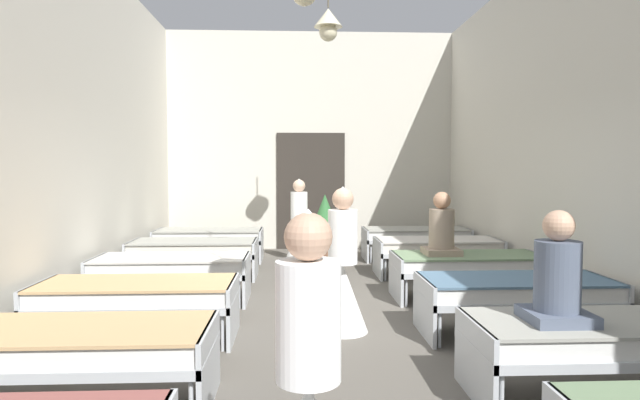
{
  "coord_description": "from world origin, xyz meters",
  "views": [
    {
      "loc": [
        -0.35,
        -6.01,
        1.67
      ],
      "look_at": [
        0.0,
        1.23,
        1.25
      ],
      "focal_mm": 30.46,
      "sensor_mm": 36.0,
      "label": 1
    }
  ],
  "objects": [
    {
      "name": "potted_plant",
      "position": [
        0.17,
        3.15,
        0.76
      ],
      "size": [
        0.54,
        0.54,
        1.23
      ],
      "color": "brown",
      "rests_on": "ground"
    },
    {
      "name": "nurse_near_aisle",
      "position": [
        0.15,
        -0.57,
        0.53
      ],
      "size": [
        0.52,
        0.52,
        1.49
      ],
      "rotation": [
        0.0,
        0.0,
        0.1
      ],
      "color": "white",
      "rests_on": "ground"
    },
    {
      "name": "bed_right_row_1",
      "position": [
        1.87,
        -2.26,
        0.44
      ],
      "size": [
        1.9,
        0.84,
        0.57
      ],
      "color": "#B7BCC1",
      "rests_on": "ground"
    },
    {
      "name": "bed_right_row_4",
      "position": [
        1.87,
        2.26,
        0.44
      ],
      "size": [
        1.9,
        0.84,
        0.57
      ],
      "color": "#B7BCC1",
      "rests_on": "ground"
    },
    {
      "name": "bed_left_row_2",
      "position": [
        -1.87,
        -0.75,
        0.44
      ],
      "size": [
        1.9,
        0.84,
        0.57
      ],
      "color": "#B7BCC1",
      "rests_on": "ground"
    },
    {
      "name": "bed_right_row_3",
      "position": [
        1.87,
        0.75,
        0.44
      ],
      "size": [
        1.9,
        0.84,
        0.57
      ],
      "color": "#B7BCC1",
      "rests_on": "ground"
    },
    {
      "name": "bed_left_row_4",
      "position": [
        -1.87,
        2.26,
        0.44
      ],
      "size": [
        1.9,
        0.84,
        0.57
      ],
      "color": "#B7BCC1",
      "rests_on": "ground"
    },
    {
      "name": "patient_seated_primary",
      "position": [
        1.52,
        -2.29,
        0.87
      ],
      "size": [
        0.44,
        0.44,
        0.8
      ],
      "color": "#515B70",
      "rests_on": "bed_right_row_1"
    },
    {
      "name": "ground_plane",
      "position": [
        0.0,
        0.0,
        -0.05
      ],
      "size": [
        6.45,
        11.04,
        0.1
      ],
      "primitive_type": "cube",
      "color": "#59544C"
    },
    {
      "name": "room_shell",
      "position": [
        0.0,
        1.25,
        2.24
      ],
      "size": [
        6.25,
        10.64,
        4.47
      ],
      "color": "beige",
      "rests_on": "ground"
    },
    {
      "name": "bed_left_row_5",
      "position": [
        -1.87,
        3.77,
        0.44
      ],
      "size": [
        1.9,
        0.84,
        0.57
      ],
      "color": "#B7BCC1",
      "rests_on": "ground"
    },
    {
      "name": "bed_right_row_2",
      "position": [
        1.87,
        -0.75,
        0.44
      ],
      "size": [
        1.9,
        0.84,
        0.57
      ],
      "color": "#B7BCC1",
      "rests_on": "ground"
    },
    {
      "name": "patient_seated_secondary",
      "position": [
        1.52,
        0.75,
        0.87
      ],
      "size": [
        0.44,
        0.44,
        0.8
      ],
      "color": "gray",
      "rests_on": "bed_right_row_3"
    },
    {
      "name": "bed_left_row_3",
      "position": [
        -1.87,
        0.75,
        0.44
      ],
      "size": [
        1.9,
        0.84,
        0.57
      ],
      "color": "#B7BCC1",
      "rests_on": "ground"
    },
    {
      "name": "bed_left_row_1",
      "position": [
        -1.87,
        -2.26,
        0.44
      ],
      "size": [
        1.9,
        0.84,
        0.57
      ],
      "color": "#B7BCC1",
      "rests_on": "ground"
    },
    {
      "name": "nurse_mid_aisle",
      "position": [
        -0.26,
        3.63,
        0.53
      ],
      "size": [
        0.52,
        0.52,
        1.49
      ],
      "rotation": [
        0.0,
        0.0,
        2.7
      ],
      "color": "white",
      "rests_on": "ground"
    },
    {
      "name": "bed_right_row_5",
      "position": [
        1.87,
        3.77,
        0.44
      ],
      "size": [
        1.9,
        0.84,
        0.57
      ],
      "color": "#B7BCC1",
      "rests_on": "ground"
    }
  ]
}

